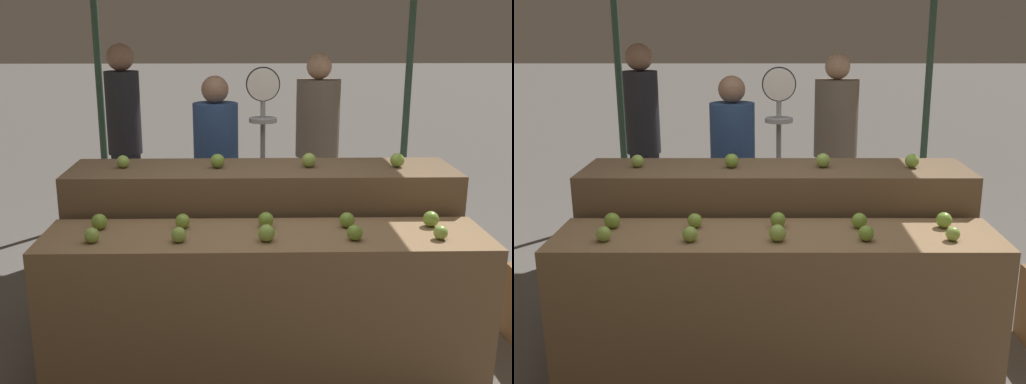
# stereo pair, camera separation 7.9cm
# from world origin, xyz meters

# --- Properties ---
(ground_plane) EXTENTS (60.00, 60.00, 0.00)m
(ground_plane) POSITION_xyz_m (0.00, 0.00, 0.00)
(ground_plane) COLOR #66605B
(display_counter_front) EXTENTS (2.39, 0.55, 0.86)m
(display_counter_front) POSITION_xyz_m (0.00, 0.00, 0.43)
(display_counter_front) COLOR olive
(display_counter_front) RESTS_ON ground_plane
(display_counter_back) EXTENTS (2.39, 0.55, 1.09)m
(display_counter_back) POSITION_xyz_m (0.00, 0.60, 0.54)
(display_counter_back) COLOR brown
(display_counter_back) RESTS_ON ground_plane
(apple_front_0) EXTENTS (0.08, 0.08, 0.08)m
(apple_front_0) POSITION_xyz_m (-0.90, -0.11, 0.90)
(apple_front_0) COLOR #8EB247
(apple_front_0) RESTS_ON display_counter_front
(apple_front_1) EXTENTS (0.08, 0.08, 0.08)m
(apple_front_1) POSITION_xyz_m (-0.45, -0.12, 0.90)
(apple_front_1) COLOR #8EB247
(apple_front_1) RESTS_ON display_counter_front
(apple_front_2) EXTENTS (0.09, 0.09, 0.09)m
(apple_front_2) POSITION_xyz_m (0.00, -0.11, 0.91)
(apple_front_2) COLOR #8EB247
(apple_front_2) RESTS_ON display_counter_front
(apple_front_3) EXTENTS (0.08, 0.08, 0.08)m
(apple_front_3) POSITION_xyz_m (0.46, -0.11, 0.90)
(apple_front_3) COLOR #7AA338
(apple_front_3) RESTS_ON display_counter_front
(apple_front_4) EXTENTS (0.07, 0.07, 0.07)m
(apple_front_4) POSITION_xyz_m (0.91, -0.10, 0.90)
(apple_front_4) COLOR #8EB247
(apple_front_4) RESTS_ON display_counter_front
(apple_front_5) EXTENTS (0.09, 0.09, 0.09)m
(apple_front_5) POSITION_xyz_m (-0.91, 0.10, 0.91)
(apple_front_5) COLOR #7AA338
(apple_front_5) RESTS_ON display_counter_front
(apple_front_6) EXTENTS (0.08, 0.08, 0.08)m
(apple_front_6) POSITION_xyz_m (-0.45, 0.10, 0.90)
(apple_front_6) COLOR #84AD3D
(apple_front_6) RESTS_ON display_counter_front
(apple_front_7) EXTENTS (0.09, 0.09, 0.09)m
(apple_front_7) POSITION_xyz_m (0.01, 0.11, 0.91)
(apple_front_7) COLOR #7AA338
(apple_front_7) RESTS_ON display_counter_front
(apple_front_8) EXTENTS (0.09, 0.09, 0.09)m
(apple_front_8) POSITION_xyz_m (0.45, 0.10, 0.91)
(apple_front_8) COLOR #7AA338
(apple_front_8) RESTS_ON display_counter_front
(apple_front_9) EXTENTS (0.09, 0.09, 0.09)m
(apple_front_9) POSITION_xyz_m (0.92, 0.11, 0.91)
(apple_front_9) COLOR #7AA338
(apple_front_9) RESTS_ON display_counter_front
(apple_back_0) EXTENTS (0.08, 0.08, 0.08)m
(apple_back_0) POSITION_xyz_m (-0.86, 0.61, 1.13)
(apple_back_0) COLOR #8EB247
(apple_back_0) RESTS_ON display_counter_back
(apple_back_1) EXTENTS (0.09, 0.09, 0.09)m
(apple_back_1) POSITION_xyz_m (-0.28, 0.59, 1.13)
(apple_back_1) COLOR #7AA338
(apple_back_1) RESTS_ON display_counter_back
(apple_back_2) EXTENTS (0.09, 0.09, 0.09)m
(apple_back_2) POSITION_xyz_m (0.29, 0.60, 1.13)
(apple_back_2) COLOR #8EB247
(apple_back_2) RESTS_ON display_counter_back
(apple_back_3) EXTENTS (0.09, 0.09, 0.09)m
(apple_back_3) POSITION_xyz_m (0.84, 0.59, 1.13)
(apple_back_3) COLOR #84AD3D
(apple_back_3) RESTS_ON display_counter_back
(produce_scale) EXTENTS (0.24, 0.20, 1.66)m
(produce_scale) POSITION_xyz_m (0.03, 1.25, 1.19)
(produce_scale) COLOR #99999E
(produce_scale) RESTS_ON ground_plane
(person_vendor_at_scale) EXTENTS (0.46, 0.46, 1.58)m
(person_vendor_at_scale) POSITION_xyz_m (-0.33, 1.55, 0.91)
(person_vendor_at_scale) COLOR #2D2D38
(person_vendor_at_scale) RESTS_ON ground_plane
(person_customer_left) EXTENTS (0.41, 0.41, 1.80)m
(person_customer_left) POSITION_xyz_m (-1.18, 2.28, 1.07)
(person_customer_left) COLOR #2D2D38
(person_customer_left) RESTS_ON ground_plane
(person_customer_right) EXTENTS (0.51, 0.51, 1.71)m
(person_customer_right) POSITION_xyz_m (0.56, 2.33, 0.98)
(person_customer_right) COLOR #2D2D38
(person_customer_right) RESTS_ON ground_plane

